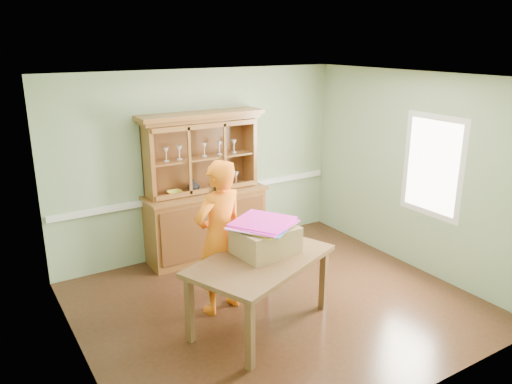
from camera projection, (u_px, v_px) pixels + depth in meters
floor at (277, 304)px, 6.07m from camera, size 4.50×4.50×0.00m
ceiling at (280, 78)px, 5.28m from camera, size 4.50×4.50×0.00m
wall_back at (201, 163)px, 7.30m from camera, size 4.50×0.00×4.50m
wall_left at (74, 239)px, 4.54m from camera, size 0.00×4.00×4.00m
wall_right at (414, 172)px, 6.81m from camera, size 0.00×4.00×4.00m
wall_front at (416, 263)px, 4.05m from camera, size 4.50×0.00×4.50m
chair_rail at (203, 193)px, 7.41m from camera, size 4.41×0.05×0.08m
framed_map at (67, 209)px, 4.74m from camera, size 0.03×0.60×0.46m
window_panel at (432, 166)px, 6.51m from camera, size 0.03×0.96×1.36m
china_hutch at (205, 207)px, 7.24m from camera, size 1.81×0.60×2.12m
dining_table at (261, 266)px, 5.46m from camera, size 1.86×1.50×0.81m
cardboard_box at (265, 240)px, 5.53m from camera, size 0.69×0.58×0.30m
kite_stack at (261, 224)px, 5.50m from camera, size 0.82×0.82×0.05m
person at (219, 238)px, 5.71m from camera, size 0.74×0.56×1.83m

